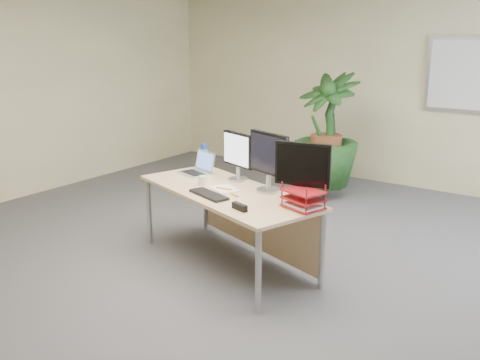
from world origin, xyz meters
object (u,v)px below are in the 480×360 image
Objects in this scene: monitor_left at (238,153)px; monitor_right at (269,158)px; desk at (236,204)px; floor_plant at (326,140)px; laptop at (199,168)px.

monitor_right is at bearing -18.73° from monitor_left.
monitor_left is at bearing 122.19° from desk.
floor_plant is 3.29× the size of monitor_left.
laptop is at bearing -99.62° from floor_plant.
monitor_right is at bearing -8.18° from laptop.
laptop is (-0.36, -2.10, 0.01)m from floor_plant.
monitor_left is 0.51m from laptop.
monitor_left reaches higher than laptop.
floor_plant is 2.10m from monitor_left.
desk is at bearing -83.71° from floor_plant.
laptop is (-0.90, 0.13, -0.24)m from monitor_right.
monitor_left is 0.46m from monitor_right.
floor_plant is (-0.26, 2.32, 0.19)m from desk.
desk is at bearing -57.81° from monitor_left.
monitor_right reaches higher than desk.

